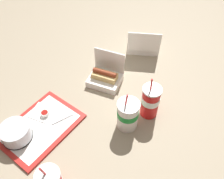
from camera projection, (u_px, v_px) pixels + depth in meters
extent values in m
plane|color=gray|center=(110.00, 91.00, 1.35)|extent=(3.20, 3.20, 0.00)
cube|color=red|center=(40.00, 128.00, 1.18)|extent=(0.41, 0.32, 0.01)
cube|color=white|center=(40.00, 127.00, 1.18)|extent=(0.36, 0.27, 0.00)
cylinder|color=black|center=(18.00, 137.00, 1.14)|extent=(0.14, 0.14, 0.01)
cylinder|color=#512D19|center=(16.00, 134.00, 1.12)|extent=(0.10, 0.10, 0.05)
cylinder|color=silver|center=(16.00, 132.00, 1.11)|extent=(0.13, 0.13, 0.07)
cylinder|color=white|center=(45.00, 114.00, 1.21)|extent=(0.04, 0.04, 0.02)
cylinder|color=#9E140F|center=(45.00, 113.00, 1.21)|extent=(0.03, 0.03, 0.01)
cube|color=white|center=(42.00, 112.00, 1.23)|extent=(0.13, 0.13, 0.00)
cube|color=white|center=(62.00, 119.00, 1.21)|extent=(0.11, 0.03, 0.00)
cube|color=white|center=(105.00, 80.00, 1.37)|extent=(0.19, 0.21, 0.04)
cube|color=white|center=(109.00, 61.00, 1.35)|extent=(0.08, 0.16, 0.13)
cube|color=#DBB770|center=(105.00, 76.00, 1.34)|extent=(0.11, 0.15, 0.03)
cylinder|color=brown|center=(105.00, 73.00, 1.32)|extent=(0.08, 0.13, 0.03)
cylinder|color=yellow|center=(105.00, 71.00, 1.32)|extent=(0.05, 0.10, 0.01)
cube|color=white|center=(143.00, 46.00, 1.57)|extent=(0.23, 0.24, 0.04)
cube|color=white|center=(144.00, 42.00, 1.45)|extent=(0.14, 0.16, 0.14)
cube|color=tan|center=(144.00, 42.00, 1.55)|extent=(0.15, 0.16, 0.02)
cube|color=#4C933D|center=(144.00, 40.00, 1.53)|extent=(0.15, 0.16, 0.01)
cube|color=tan|center=(144.00, 38.00, 1.52)|extent=(0.15, 0.16, 0.02)
cylinder|color=white|center=(128.00, 116.00, 1.15)|extent=(0.10, 0.10, 0.15)
cylinder|color=#198C33|center=(128.00, 113.00, 1.13)|extent=(0.10, 0.10, 0.03)
cylinder|color=white|center=(129.00, 105.00, 1.09)|extent=(0.10, 0.10, 0.01)
cylinder|color=red|center=(127.00, 100.00, 1.06)|extent=(0.02, 0.01, 0.06)
cylinder|color=white|center=(47.00, 176.00, 0.89)|extent=(0.10, 0.10, 0.01)
cylinder|color=red|center=(42.00, 171.00, 0.86)|extent=(0.02, 0.01, 0.06)
cylinder|color=red|center=(150.00, 102.00, 1.19)|extent=(0.08, 0.08, 0.17)
cylinder|color=white|center=(151.00, 99.00, 1.17)|extent=(0.09, 0.09, 0.04)
cylinder|color=white|center=(152.00, 90.00, 1.12)|extent=(0.09, 0.09, 0.01)
cylinder|color=red|center=(151.00, 84.00, 1.09)|extent=(0.01, 0.01, 0.06)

